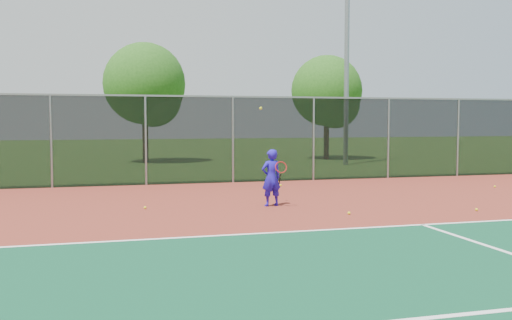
% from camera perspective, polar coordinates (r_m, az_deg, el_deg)
% --- Properties ---
extents(ground, '(120.00, 120.00, 0.00)m').
position_cam_1_polar(ground, '(8.89, 15.34, -10.46)').
color(ground, '#2B5217').
rests_on(ground, ground).
extents(court_apron, '(30.00, 20.00, 0.02)m').
position_cam_1_polar(court_apron, '(10.61, 9.82, -7.96)').
color(court_apron, maroon).
rests_on(court_apron, ground).
extents(fence_back, '(30.00, 0.06, 3.03)m').
position_cam_1_polar(fence_back, '(19.91, -2.32, 2.17)').
color(fence_back, black).
rests_on(fence_back, court_apron).
extents(tennis_player, '(0.59, 0.63, 2.52)m').
position_cam_1_polar(tennis_player, '(14.45, 1.53, -1.77)').
color(tennis_player, '#2013B8').
rests_on(tennis_player, court_apron).
extents(practice_ball_0, '(0.07, 0.07, 0.07)m').
position_cam_1_polar(practice_ball_0, '(13.40, 9.28, -5.26)').
color(practice_ball_0, yellow).
rests_on(practice_ball_0, court_apron).
extents(practice_ball_1, '(0.07, 0.07, 0.07)m').
position_cam_1_polar(practice_ball_1, '(14.73, 21.19, -4.64)').
color(practice_ball_1, yellow).
rests_on(practice_ball_1, court_apron).
extents(practice_ball_2, '(0.07, 0.07, 0.07)m').
position_cam_1_polar(practice_ball_2, '(20.01, 22.76, -2.46)').
color(practice_ball_2, yellow).
rests_on(practice_ball_2, court_apron).
extents(practice_ball_3, '(0.07, 0.07, 0.07)m').
position_cam_1_polar(practice_ball_3, '(14.31, -11.03, -4.69)').
color(practice_ball_3, yellow).
rests_on(practice_ball_3, court_apron).
extents(practice_ball_7, '(0.07, 0.07, 0.07)m').
position_cam_1_polar(practice_ball_7, '(18.85, 2.50, -2.54)').
color(practice_ball_7, yellow).
rests_on(practice_ball_7, court_apron).
extents(floodlight_n, '(0.90, 0.40, 11.69)m').
position_cam_1_polar(floodlight_n, '(28.73, 9.09, 12.80)').
color(floodlight_n, gray).
rests_on(floodlight_n, ground).
extents(tree_back_left, '(4.22, 4.22, 6.20)m').
position_cam_1_polar(tree_back_left, '(30.11, -10.88, 7.15)').
color(tree_back_left, '#322212').
rests_on(tree_back_left, ground).
extents(tree_back_mid, '(3.97, 3.97, 5.83)m').
position_cam_1_polar(tree_back_mid, '(32.32, 7.30, 6.55)').
color(tree_back_mid, '#322212').
rests_on(tree_back_mid, ground).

